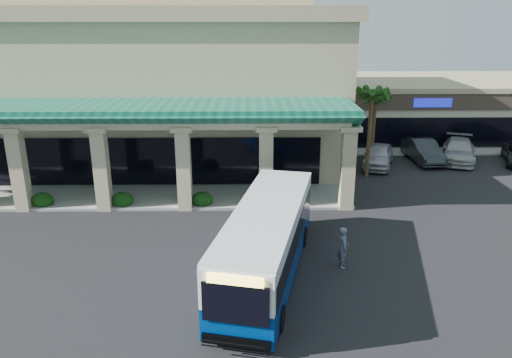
{
  "coord_description": "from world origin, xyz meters",
  "views": [
    {
      "loc": [
        0.59,
        -20.95,
        10.45
      ],
      "look_at": [
        0.94,
        3.85,
        2.2
      ],
      "focal_mm": 35.0,
      "sensor_mm": 36.0,
      "label": 1
    }
  ],
  "objects_px": {
    "pedestrian": "(343,247)",
    "car_silver": "(378,156)",
    "transit_bus": "(267,243)",
    "car_red": "(459,151)",
    "car_white": "(423,151)"
  },
  "relations": [
    {
      "from": "car_white",
      "to": "car_red",
      "type": "distance_m",
      "value": 2.7
    },
    {
      "from": "pedestrian",
      "to": "car_silver",
      "type": "distance_m",
      "value": 15.79
    },
    {
      "from": "car_red",
      "to": "car_silver",
      "type": "bearing_deg",
      "value": -146.98
    },
    {
      "from": "pedestrian",
      "to": "car_silver",
      "type": "xyz_separation_m",
      "value": [
        5.22,
        14.91,
        -0.12
      ]
    },
    {
      "from": "transit_bus",
      "to": "car_red",
      "type": "relative_size",
      "value": 1.98
    },
    {
      "from": "car_white",
      "to": "car_red",
      "type": "xyz_separation_m",
      "value": [
        2.69,
        0.11,
        -0.01
      ]
    },
    {
      "from": "pedestrian",
      "to": "car_silver",
      "type": "height_order",
      "value": "pedestrian"
    },
    {
      "from": "pedestrian",
      "to": "car_red",
      "type": "height_order",
      "value": "pedestrian"
    },
    {
      "from": "car_white",
      "to": "car_red",
      "type": "relative_size",
      "value": 0.89
    },
    {
      "from": "car_white",
      "to": "car_red",
      "type": "height_order",
      "value": "car_white"
    },
    {
      "from": "pedestrian",
      "to": "car_silver",
      "type": "bearing_deg",
      "value": -14.52
    },
    {
      "from": "transit_bus",
      "to": "car_silver",
      "type": "relative_size",
      "value": 2.32
    },
    {
      "from": "car_silver",
      "to": "car_red",
      "type": "height_order",
      "value": "car_silver"
    },
    {
      "from": "car_red",
      "to": "car_white",
      "type": "bearing_deg",
      "value": -156.35
    },
    {
      "from": "car_silver",
      "to": "car_white",
      "type": "xyz_separation_m",
      "value": [
        3.61,
        1.19,
        0.01
      ]
    }
  ]
}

